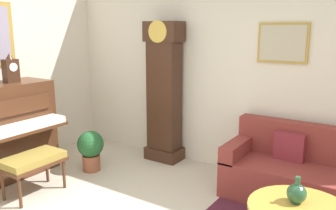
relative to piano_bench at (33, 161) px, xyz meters
The scene contains 7 objects.
wall_back 2.72m from the piano_bench, 53.65° to the left, with size 5.30×0.13×2.80m.
piano_bench is the anchor object (origin of this frame).
grandfather_clock 1.98m from the piano_bench, 70.52° to the left, with size 0.52×0.34×2.03m.
couch 3.19m from the piano_bench, 29.80° to the left, with size 1.90×0.80×0.84m.
mantel_clock 1.29m from the piano_bench, 157.90° to the left, with size 0.13×0.18×0.38m.
green_jug 2.88m from the piano_bench, 12.41° to the left, with size 0.17×0.17×0.24m.
potted_plant 0.88m from the piano_bench, 87.52° to the left, with size 0.36×0.36×0.56m.
Camera 1 is at (1.94, -1.95, 1.91)m, focal length 37.28 mm.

